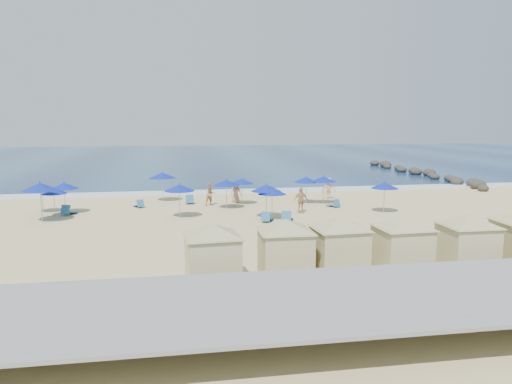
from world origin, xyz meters
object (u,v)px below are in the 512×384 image
(cabana_1, at_px, (285,241))
(beachgoer_2, at_px, (329,188))
(cabana_2, at_px, (339,238))
(umbrella_6, at_px, (266,188))
(cabana_3, at_px, (402,237))
(cabana_4, at_px, (468,235))
(umbrella_7, at_px, (242,181))
(trash_bin, at_px, (298,242))
(beachgoer_1, at_px, (301,200))
(rock_jetty, at_px, (421,172))
(umbrella_0, at_px, (42,188))
(beachgoer_3, at_px, (236,192))
(umbrella_9, at_px, (306,180))
(umbrella_11, at_px, (385,185))
(umbrella_10, at_px, (324,179))
(umbrella_8, at_px, (272,191))
(umbrella_5, at_px, (226,183))
(cabana_0, at_px, (212,247))
(umbrella_1, at_px, (54,191))
(umbrella_3, at_px, (179,188))
(umbrella_2, at_px, (64,186))
(umbrella_4, at_px, (162,175))
(umbrella_12, at_px, (40,187))
(beachgoer_0, at_px, (210,194))

(cabana_1, xyz_separation_m, beachgoer_2, (8.20, 19.63, -0.70))
(cabana_2, height_order, umbrella_6, cabana_2)
(cabana_3, height_order, cabana_4, cabana_4)
(umbrella_7, bearing_deg, cabana_2, -85.03)
(trash_bin, distance_m, cabana_1, 4.85)
(beachgoer_1, bearing_deg, cabana_2, -108.80)
(trash_bin, height_order, umbrella_7, umbrella_7)
(rock_jetty, distance_m, umbrella_0, 41.60)
(umbrella_6, height_order, beachgoer_3, umbrella_6)
(rock_jetty, relative_size, umbrella_9, 12.23)
(beachgoer_1, bearing_deg, umbrella_9, 58.94)
(trash_bin, bearing_deg, cabana_2, -84.69)
(trash_bin, bearing_deg, umbrella_11, 42.22)
(umbrella_0, bearing_deg, cabana_3, -43.05)
(cabana_1, xyz_separation_m, umbrella_7, (0.77, 18.30, 0.24))
(umbrella_10, bearing_deg, umbrella_8, -134.19)
(trash_bin, bearing_deg, umbrella_8, 84.49)
(cabana_1, distance_m, umbrella_5, 16.62)
(trash_bin, xyz_separation_m, cabana_0, (-4.71, -4.74, 1.17))
(umbrella_1, distance_m, umbrella_8, 14.75)
(rock_jetty, distance_m, umbrella_3, 35.15)
(umbrella_1, xyz_separation_m, beachgoer_2, (20.65, 4.08, -0.87))
(cabana_2, height_order, beachgoer_3, cabana_2)
(cabana_1, distance_m, beachgoer_1, 14.81)
(umbrella_5, bearing_deg, cabana_2, -79.80)
(beachgoer_2, bearing_deg, umbrella_8, -122.23)
(cabana_3, height_order, umbrella_6, cabana_3)
(cabana_2, xyz_separation_m, umbrella_2, (-14.31, 16.47, 0.38))
(umbrella_11, distance_m, beachgoer_1, 5.99)
(umbrella_6, bearing_deg, beachgoer_1, 28.61)
(umbrella_6, xyz_separation_m, umbrella_11, (8.59, 0.59, -0.10))
(cabana_2, relative_size, umbrella_6, 1.88)
(umbrella_0, relative_size, umbrella_4, 0.84)
(cabana_0, relative_size, umbrella_12, 1.65)
(cabana_2, relative_size, cabana_4, 1.00)
(cabana_0, relative_size, cabana_3, 1.00)
(cabana_4, relative_size, umbrella_9, 2.03)
(beachgoer_0, bearing_deg, umbrella_4, 126.54)
(umbrella_7, bearing_deg, umbrella_10, -7.58)
(umbrella_9, bearing_deg, cabana_0, -115.81)
(umbrella_5, distance_m, beachgoer_3, 2.97)
(umbrella_5, bearing_deg, umbrella_6, -60.83)
(trash_bin, relative_size, beachgoer_3, 0.48)
(umbrella_2, xyz_separation_m, umbrella_12, (-0.89, -2.75, 0.33))
(cabana_2, relative_size, umbrella_9, 2.03)
(cabana_4, relative_size, umbrella_0, 2.18)
(umbrella_8, height_order, beachgoer_0, umbrella_8)
(umbrella_5, bearing_deg, umbrella_2, -179.90)
(rock_jetty, distance_m, cabana_2, 40.81)
(umbrella_3, bearing_deg, umbrella_2, 160.33)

